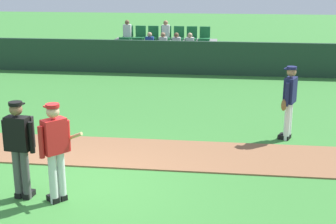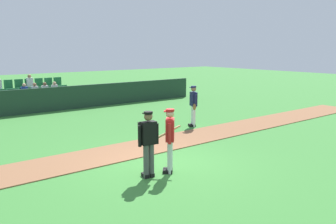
{
  "view_description": "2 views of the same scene",
  "coord_description": "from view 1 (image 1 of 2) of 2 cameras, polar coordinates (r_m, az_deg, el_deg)",
  "views": [
    {
      "loc": [
        2.67,
        -8.03,
        3.84
      ],
      "look_at": [
        1.43,
        1.82,
        0.99
      ],
      "focal_mm": 52.04,
      "sensor_mm": 36.0,
      "label": 1
    },
    {
      "loc": [
        -5.72,
        -7.68,
        3.34
      ],
      "look_at": [
        1.56,
        1.73,
        1.14
      ],
      "focal_mm": 36.94,
      "sensor_mm": 36.0,
      "label": 2
    }
  ],
  "objects": [
    {
      "name": "ground_plane",
      "position": [
        9.29,
        -10.34,
        -8.65
      ],
      "size": [
        80.0,
        80.0,
        0.0
      ],
      "primitive_type": "plane",
      "color": "#387A33"
    },
    {
      "name": "runner_navy_jersey",
      "position": [
        11.73,
        14.0,
        1.35
      ],
      "size": [
        0.42,
        0.62,
        1.76
      ],
      "color": "white",
      "rests_on": "ground"
    },
    {
      "name": "umpire_home_plate",
      "position": [
        8.75,
        -16.99,
        -3.64
      ],
      "size": [
        0.59,
        0.34,
        1.76
      ],
      "color": "#4C4C4C",
      "rests_on": "ground"
    },
    {
      "name": "stadium_bleachers",
      "position": [
        20.58,
        -0.42,
        6.73
      ],
      "size": [
        4.45,
        2.1,
        1.9
      ],
      "color": "slate",
      "rests_on": "ground"
    },
    {
      "name": "dugout_fence",
      "position": [
        19.14,
        -0.98,
        6.44
      ],
      "size": [
        20.0,
        0.16,
        1.3
      ],
      "primitive_type": "cube",
      "color": "#1E3828",
      "rests_on": "ground"
    },
    {
      "name": "infield_dirt_path",
      "position": [
        10.92,
        -7.49,
        -4.6
      ],
      "size": [
        28.0,
        1.82,
        0.03
      ],
      "primitive_type": "cube",
      "color": "brown",
      "rests_on": "ground"
    },
    {
      "name": "batter_red_jersey",
      "position": [
        8.46,
        -13.04,
        -4.24
      ],
      "size": [
        0.75,
        0.68,
        1.76
      ],
      "color": "silver",
      "rests_on": "ground"
    }
  ]
}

